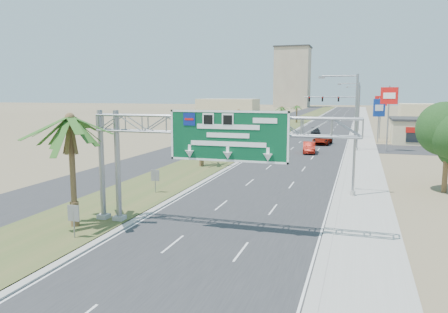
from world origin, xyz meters
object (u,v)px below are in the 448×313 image
object	(u,v)px
car_left_lane	(264,153)
pole_sign_blue	(379,110)
palm_near	(70,119)
car_mid_lane	(309,148)
car_far	(315,132)
pole_sign_red_far	(381,104)
store_building	(448,132)
pole_sign_red_near	(389,100)
sign_gantry	(205,134)
car_right_lane	(323,140)
signal_mast	(346,112)

from	to	relation	value
car_left_lane	pole_sign_blue	size ratio (longest dim) A/B	0.58
palm_near	pole_sign_blue	xyz separation A→B (m)	(20.03, 56.48, -1.26)
car_mid_lane	car_left_lane	bearing A→B (deg)	-131.46
car_far	pole_sign_red_far	distance (m)	13.75
car_left_lane	pole_sign_red_far	bearing A→B (deg)	60.73
store_building	pole_sign_red_near	world-z (taller)	pole_sign_red_near
car_left_lane	car_mid_lane	xyz separation A→B (m)	(4.99, 7.12, 0.04)
sign_gantry	pole_sign_red_near	bearing A→B (deg)	73.33
car_mid_lane	pole_sign_red_near	bearing A→B (deg)	18.47
pole_sign_blue	car_right_lane	bearing A→B (deg)	-147.17
pole_sign_red_far	palm_near	bearing A→B (deg)	-107.85
signal_mast	car_mid_lane	world-z (taller)	signal_mast
car_far	car_mid_lane	bearing A→B (deg)	-93.63
car_right_lane	palm_near	bearing A→B (deg)	-97.18
store_building	pole_sign_red_near	xyz separation A→B (m)	(-10.34, -13.58, 5.51)
car_right_lane	pole_sign_blue	distance (m)	11.59
signal_mast	car_mid_lane	size ratio (longest dim) A/B	2.12
pole_sign_red_far	car_mid_lane	bearing A→B (deg)	-112.93
palm_near	pole_sign_red_far	world-z (taller)	palm_near
palm_near	pole_sign_red_far	distance (m)	67.09
car_left_lane	pole_sign_red_near	xyz separation A→B (m)	(15.59, 12.05, 6.76)
signal_mast	car_far	bearing A→B (deg)	153.54
car_mid_lane	store_building	bearing A→B (deg)	35.02
car_left_lane	pole_sign_red_near	distance (m)	20.83
car_far	pole_sign_red_far	xyz separation A→B (m)	(12.12, -3.06, 5.73)
car_far	pole_sign_blue	xyz separation A→B (m)	(11.58, -10.44, 4.98)
signal_mast	pole_sign_red_far	distance (m)	6.39
car_right_lane	pole_sign_blue	size ratio (longest dim) A/B	0.74
car_right_lane	store_building	bearing A→B (deg)	25.10
pole_sign_red_far	sign_gantry	bearing A→B (deg)	-101.35
store_building	sign_gantry	bearing A→B (deg)	-112.36
sign_gantry	palm_near	xyz separation A→B (m)	(-8.14, -1.93, 0.87)
sign_gantry	car_mid_lane	world-z (taller)	sign_gantry
pole_sign_red_near	store_building	bearing A→B (deg)	52.72
store_building	pole_sign_red_far	distance (m)	12.92
signal_mast	car_far	size ratio (longest dim) A/B	2.17
sign_gantry	store_building	xyz separation A→B (m)	(23.06, 56.07, -4.06)
pole_sign_blue	pole_sign_red_far	distance (m)	7.43
sign_gantry	palm_near	bearing A→B (deg)	-166.68
sign_gantry	car_far	size ratio (longest dim) A/B	3.53
store_building	pole_sign_red_far	size ratio (longest dim) A/B	2.21
car_left_lane	pole_sign_red_far	size ratio (longest dim) A/B	0.54
signal_mast	car_far	world-z (taller)	signal_mast
car_mid_lane	car_far	distance (m)	27.49
palm_near	store_building	world-z (taller)	palm_near
pole_sign_red_near	pole_sign_blue	world-z (taller)	pole_sign_red_near
car_mid_lane	pole_sign_red_near	size ratio (longest dim) A/B	0.51
palm_near	car_right_lane	bearing A→B (deg)	77.56
pole_sign_red_far	store_building	bearing A→B (deg)	-28.86
store_building	car_mid_lane	world-z (taller)	store_building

